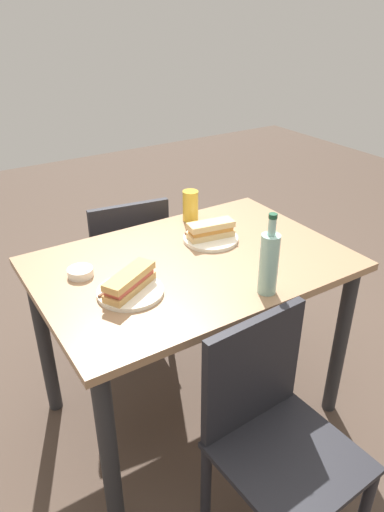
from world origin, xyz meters
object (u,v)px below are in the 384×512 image
(knife_near, at_px, (203,232))
(baguette_sandwich_far, at_px, (130,281))
(water_bottle, at_px, (269,262))
(plate_far, at_px, (130,292))
(olive_bowl, at_px, (80,272))
(beer_glass, at_px, (190,206))
(plate_near, at_px, (211,239))
(knife_far, at_px, (116,287))
(chair_far, at_px, (127,264))
(chair_near, at_px, (271,428))
(baguette_sandwich_near, at_px, (211,230))
(dining_table, at_px, (192,287))

(knife_near, height_order, baguette_sandwich_far, baguette_sandwich_far)
(baguette_sandwich_far, relative_size, water_bottle, 0.77)
(plate_far, height_order, olive_bowl, olive_bowl)
(beer_glass, bearing_deg, baguette_sandwich_far, -140.85)
(plate_near, relative_size, beer_glass, 1.65)
(knife_near, relative_size, knife_far, 1.02)
(chair_far, bearing_deg, knife_near, -68.92)
(knife_far, distance_m, olive_bowl, 0.18)
(chair_near, height_order, olive_bowl, chair_near)
(chair_far, relative_size, baguette_sandwich_near, 4.16)
(baguette_sandwich_near, height_order, plate_far, baguette_sandwich_near)
(baguette_sandwich_near, distance_m, knife_near, 0.06)
(chair_far, bearing_deg, beer_glass, -52.27)
(chair_far, relative_size, plate_near, 3.66)
(chair_far, height_order, knife_far, chair_far)
(chair_far, xyz_separation_m, plate_near, (0.17, -0.49, 0.30))
(plate_far, bearing_deg, chair_far, 66.89)
(baguette_sandwich_near, xyz_separation_m, beer_glass, (0.04, 0.22, 0.02))
(chair_far, distance_m, olive_bowl, 0.69)
(chair_near, bearing_deg, olive_bowl, 113.87)
(plate_far, bearing_deg, knife_near, 27.85)
(chair_near, relative_size, olive_bowl, 9.04)
(knife_far, bearing_deg, chair_near, -65.53)
(plate_far, bearing_deg, baguette_sandwich_far, 0.00)
(water_bottle, bearing_deg, beer_glass, 81.23)
(baguette_sandwich_near, xyz_separation_m, plate_far, (-0.46, -0.19, -0.04))
(chair_far, bearing_deg, water_bottle, -83.14)
(knife_near, height_order, beer_glass, beer_glass)
(chair_near, relative_size, plate_near, 3.66)
(baguette_sandwich_near, bearing_deg, chair_far, 109.21)
(knife_far, height_order, olive_bowl, olive_bowl)
(knife_near, bearing_deg, dining_table, -134.39)
(dining_table, xyz_separation_m, water_bottle, (0.10, -0.32, 0.24))
(chair_far, bearing_deg, dining_table, -88.84)
(chair_far, bearing_deg, plate_near, -70.79)
(baguette_sandwich_near, relative_size, knife_near, 1.15)
(chair_near, bearing_deg, dining_table, 81.87)
(chair_near, relative_size, baguette_sandwich_far, 3.75)
(plate_near, height_order, olive_bowl, olive_bowl)
(dining_table, distance_m, baguette_sandwich_far, 0.36)
(dining_table, xyz_separation_m, beer_glass, (0.20, 0.33, 0.19))
(water_bottle, height_order, olive_bowl, water_bottle)
(chair_far, xyz_separation_m, knife_near, (0.17, -0.44, 0.32))
(dining_table, xyz_separation_m, knife_far, (-0.34, -0.04, 0.14))
(water_bottle, relative_size, beer_glass, 2.10)
(baguette_sandwich_far, distance_m, olive_bowl, 0.23)
(baguette_sandwich_near, height_order, olive_bowl, baguette_sandwich_near)
(plate_far, xyz_separation_m, olive_bowl, (-0.10, 0.20, 0.01))
(chair_far, height_order, chair_near, same)
(knife_far, xyz_separation_m, water_bottle, (0.44, -0.28, 0.10))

